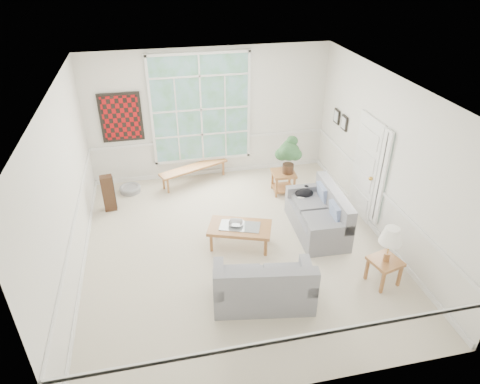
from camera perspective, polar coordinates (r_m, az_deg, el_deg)
name	(u,v)px	position (r m, az deg, el deg)	size (l,w,h in m)	color
floor	(237,247)	(8.02, -0.40, -7.30)	(5.50, 6.00, 0.01)	beige
ceiling	(236,88)	(6.62, -0.49, 13.72)	(5.50, 6.00, 0.02)	white
wall_back	(210,114)	(9.90, -4.05, 10.27)	(5.50, 0.02, 3.00)	silver
wall_front	(293,303)	(4.86, 7.05, -14.43)	(5.50, 0.02, 3.00)	silver
wall_left	(65,193)	(7.23, -22.29, -0.13)	(0.02, 6.00, 3.00)	silver
wall_right	(386,160)	(8.15, 18.89, 4.03)	(0.02, 6.00, 3.00)	silver
window_back	(201,109)	(9.79, -5.23, 10.91)	(2.30, 0.08, 2.40)	white
entry_door	(365,168)	(8.79, 16.33, 3.12)	(0.08, 0.90, 2.10)	white
door_sidelight	(381,178)	(8.26, 18.35, 1.74)	(0.08, 0.26, 1.90)	white
wall_art	(121,118)	(9.76, -15.57, 9.54)	(0.90, 0.06, 1.10)	#5A0C0C
wall_frame_near	(344,123)	(9.52, 13.68, 8.94)	(0.04, 0.26, 0.32)	black
wall_frame_far	(336,116)	(9.86, 12.73, 9.80)	(0.04, 0.26, 0.32)	black
loveseat_right	(318,212)	(8.32, 10.30, -2.60)	(0.83, 1.61, 0.87)	gray
loveseat_front	(264,280)	(6.71, 3.16, -11.63)	(1.54, 0.80, 0.83)	gray
coffee_table	(240,236)	(7.93, -0.01, -5.86)	(1.13, 0.62, 0.42)	#996034
pewter_bowl	(236,224)	(7.81, -0.57, -4.23)	(0.33, 0.33, 0.08)	#9C9CA1
window_bench	(194,174)	(10.07, -6.12, 2.37)	(1.67, 0.32, 0.39)	#996034
end_table	(283,182)	(9.61, 5.77, 1.32)	(0.50, 0.50, 0.50)	#996034
houseplant	(289,155)	(9.29, 6.53, 4.86)	(0.49, 0.49, 0.84)	#2B532D
side_table	(383,271)	(7.51, 18.56, -9.98)	(0.46, 0.46, 0.47)	#996034
table_lamp	(389,245)	(7.18, 19.30, -6.64)	(0.37, 0.37, 0.63)	white
pet_bed	(130,189)	(9.98, -14.43, 0.40)	(0.47, 0.47, 0.14)	gray
floor_speaker	(108,193)	(9.27, -17.14, -0.15)	(0.25, 0.19, 0.79)	#392315
cat	(304,193)	(8.69, 8.56, -0.12)	(0.38, 0.27, 0.18)	black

